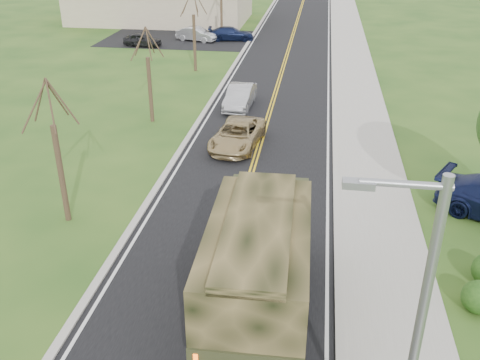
# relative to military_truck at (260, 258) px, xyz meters

# --- Properties ---
(road) EXTENTS (8.00, 120.00, 0.01)m
(road) POSITION_rel_military_truck_xyz_m (-1.61, 34.86, -2.29)
(road) COLOR black
(road) RESTS_ON ground
(curb_right) EXTENTS (0.30, 120.00, 0.12)m
(curb_right) POSITION_rel_military_truck_xyz_m (2.54, 34.86, -2.23)
(curb_right) COLOR #9E998E
(curb_right) RESTS_ON ground
(sidewalk_right) EXTENTS (3.20, 120.00, 0.10)m
(sidewalk_right) POSITION_rel_military_truck_xyz_m (4.29, 34.86, -2.24)
(sidewalk_right) COLOR #9E998E
(sidewalk_right) RESTS_ON ground
(curb_left) EXTENTS (0.30, 120.00, 0.10)m
(curb_left) POSITION_rel_military_truck_xyz_m (-5.76, 34.86, -2.24)
(curb_left) COLOR #9E998E
(curb_left) RESTS_ON ground
(street_light) EXTENTS (1.65, 0.22, 8.00)m
(street_light) POSITION_rel_military_truck_xyz_m (3.29, -5.64, 2.14)
(street_light) COLOR gray
(street_light) RESTS_ON ground
(bare_tree_a) EXTENTS (1.93, 2.26, 6.08)m
(bare_tree_a) POSITION_rel_military_truck_xyz_m (-8.61, 4.86, 0.33)
(bare_tree_a) COLOR #38281C
(bare_tree_a) RESTS_ON ground
(bare_tree_b) EXTENTS (1.83, 2.14, 5.73)m
(bare_tree_b) POSITION_rel_military_truck_xyz_m (-8.61, 16.86, 0.18)
(bare_tree_b) COLOR #38281C
(bare_tree_b) RESTS_ON ground
(bare_tree_c) EXTENTS (2.04, 2.39, 6.42)m
(bare_tree_c) POSITION_rel_military_truck_xyz_m (-8.61, 28.87, 0.48)
(bare_tree_c) COLOR #38281C
(bare_tree_c) RESTS_ON ground
(bare_tree_d) EXTENTS (1.88, 2.20, 5.91)m
(bare_tree_d) POSITION_rel_military_truck_xyz_m (-8.61, 40.86, 0.26)
(bare_tree_d) COLOR #38281C
(bare_tree_d) RESTS_ON ground
(military_truck) EXTENTS (2.97, 8.10, 4.00)m
(military_truck) POSITION_rel_military_truck_xyz_m (0.00, 0.00, 0.00)
(military_truck) COLOR black
(military_truck) RESTS_ON ground
(suv_champagne) EXTENTS (2.86, 5.20, 1.38)m
(suv_champagne) POSITION_rel_military_truck_xyz_m (-2.80, 13.70, -1.60)
(suv_champagne) COLOR tan
(suv_champagne) RESTS_ON ground
(sedan_silver) EXTENTS (1.73, 4.49, 1.46)m
(sedan_silver) POSITION_rel_military_truck_xyz_m (-3.64, 20.28, -1.56)
(sedan_silver) COLOR #A0A1A5
(sedan_silver) RESTS_ON ground
(lot_car_dark) EXTENTS (3.82, 1.92, 1.25)m
(lot_car_dark) POSITION_rel_military_truck_xyz_m (-15.64, 36.86, -1.67)
(lot_car_dark) COLOR black
(lot_car_dark) RESTS_ON ground
(lot_car_silver) EXTENTS (4.40, 2.56, 1.37)m
(lot_car_silver) POSITION_rel_military_truck_xyz_m (-11.01, 40.04, -1.61)
(lot_car_silver) COLOR #BABBBF
(lot_car_silver) RESTS_ON ground
(lot_car_navy) EXTENTS (4.76, 2.45, 1.32)m
(lot_car_navy) POSITION_rel_military_truck_xyz_m (-7.66, 40.88, -1.63)
(lot_car_navy) COLOR #0E1736
(lot_car_navy) RESTS_ON ground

